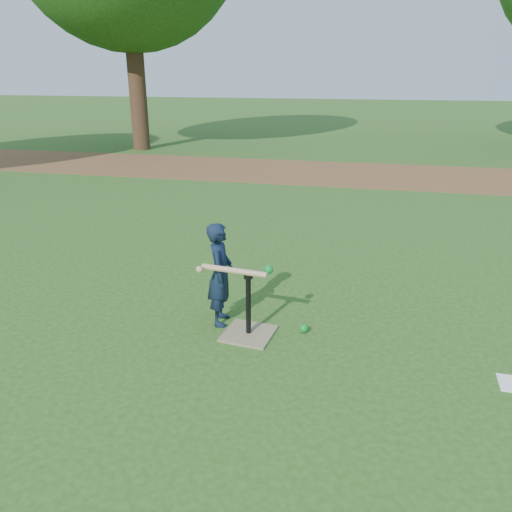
# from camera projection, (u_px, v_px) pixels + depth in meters

# --- Properties ---
(ground) EXTENTS (80.00, 80.00, 0.00)m
(ground) POSITION_uv_depth(u_px,v_px,m) (271.00, 322.00, 4.72)
(ground) COLOR #285116
(ground) RESTS_ON ground
(dirt_strip) EXTENTS (24.00, 3.00, 0.01)m
(dirt_strip) POSITION_uv_depth(u_px,v_px,m) (335.00, 173.00, 11.57)
(dirt_strip) COLOR brown
(dirt_strip) RESTS_ON ground
(child) EXTENTS (0.29, 0.39, 0.97)m
(child) POSITION_uv_depth(u_px,v_px,m) (220.00, 274.00, 4.57)
(child) COLOR #101D32
(child) RESTS_ON ground
(wiffle_ball_ground) EXTENTS (0.08, 0.08, 0.08)m
(wiffle_ball_ground) POSITION_uv_depth(u_px,v_px,m) (304.00, 328.00, 4.53)
(wiffle_ball_ground) COLOR #0C8B2B
(wiffle_ball_ground) RESTS_ON ground
(batting_tee) EXTENTS (0.48, 0.48, 0.61)m
(batting_tee) POSITION_uv_depth(u_px,v_px,m) (248.00, 324.00, 4.46)
(batting_tee) COLOR #8F805B
(batting_tee) RESTS_ON ground
(swing_action) EXTENTS (0.65, 0.22, 0.08)m
(swing_action) POSITION_uv_depth(u_px,v_px,m) (238.00, 270.00, 4.30)
(swing_action) COLOR tan
(swing_action) RESTS_ON ground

